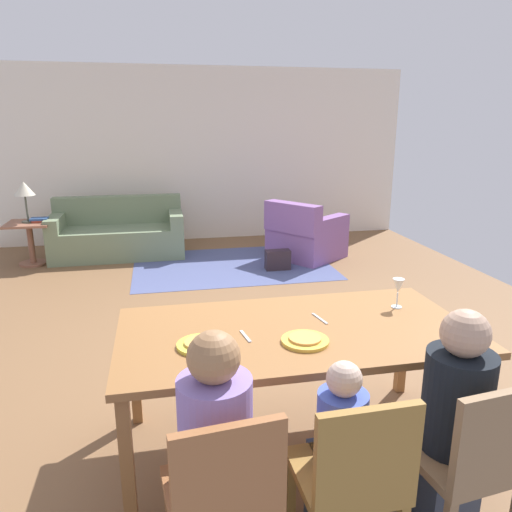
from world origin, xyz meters
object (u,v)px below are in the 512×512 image
plate_near_child (305,341)px  dining_table (295,339)px  dining_chair_woman (473,457)px  handbag (278,260)px  person_man (215,460)px  person_woman (447,429)px  plate_near_man (201,345)px  dining_chair_man (223,495)px  side_table (30,237)px  wine_glass (398,287)px  person_child (337,460)px  book_lower (42,221)px  table_lamp (24,190)px  dining_chair_child (353,475)px  armchair (305,236)px  couch (119,235)px  book_upper (39,219)px

plate_near_child → dining_table: bearing=90.0°
dining_chair_woman → handbag: (0.23, 4.34, -0.36)m
person_man → person_woman: size_ratio=1.00×
plate_near_man → person_woman: 1.24m
plate_near_child → dining_chair_man: (-0.53, -0.68, -0.28)m
dining_table → person_man: person_man is taller
handbag → side_table: bearing=164.3°
plate_near_child → person_woman: size_ratio=0.23×
wine_glass → person_child: size_ratio=0.20×
wine_glass → plate_near_child: bearing=-152.9°
handbag → dining_chair_woman: bearing=-93.0°
plate_near_man → dining_chair_man: bearing=-89.4°
person_man → person_woman: (1.07, -0.00, 0.00)m
person_child → book_lower: 5.55m
table_lamp → dining_chair_child: bearing=-65.2°
person_child → armchair: person_child is taller
dining_table → dining_chair_man: (-0.53, -0.86, -0.20)m
person_man → side_table: bearing=110.3°
dining_chair_woman → wine_glass: bearing=81.4°
armchair → person_man: bearing=-111.5°
dining_table → person_child: person_child is taller
plate_near_man → side_table: plate_near_man is taller
wine_glass → couch: (-2.00, 4.46, -0.59)m
person_man → armchair: bearing=68.5°
plate_near_man → plate_near_child: 0.54m
book_upper → couch: bearing=14.9°
wine_glass → person_child: wine_glass is taller
plate_near_man → dining_chair_man: (0.01, -0.74, -0.28)m
dining_chair_woman → table_lamp: table_lamp is taller
plate_near_child → book_upper: 5.10m
dining_chair_man → book_lower: 5.52m
dining_table → plate_near_child: bearing=-90.0°
dining_chair_man → person_child: 0.56m
side_table → plate_near_child: bearing=-62.1°
dining_table → dining_chair_man: dining_chair_man is taller
table_lamp → dining_chair_woman: bearing=-60.5°
dining_table → person_man: 0.89m
table_lamp → handbag: bearing=-15.7°
dining_chair_child → table_lamp: size_ratio=1.61×
dining_table → plate_near_man: (-0.54, -0.12, 0.07)m
wine_glass → dining_chair_man: wine_glass is taller
person_woman → table_lamp: bearing=120.2°
dining_table → dining_chair_woman: dining_chair_woman is taller
armchair → handbag: (-0.51, -0.47, -0.19)m
armchair → side_table: size_ratio=2.06×
person_man → couch: person_man is taller
dining_table → plate_near_child: size_ratio=7.81×
dining_chair_child → side_table: size_ratio=1.50×
couch → side_table: 1.15m
dining_table → handbag: dining_table is taller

